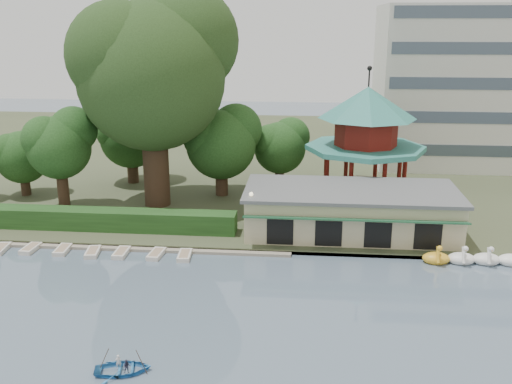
# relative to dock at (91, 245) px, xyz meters

# --- Properties ---
(ground_plane) EXTENTS (220.00, 220.00, 0.00)m
(ground_plane) POSITION_rel_dock_xyz_m (12.00, -17.20, -0.12)
(ground_plane) COLOR slate
(ground_plane) RESTS_ON ground
(shore) EXTENTS (220.00, 70.00, 0.40)m
(shore) POSITION_rel_dock_xyz_m (12.00, 34.80, 0.08)
(shore) COLOR #424930
(shore) RESTS_ON ground
(embankment) EXTENTS (220.00, 0.60, 0.30)m
(embankment) POSITION_rel_dock_xyz_m (12.00, 0.10, 0.03)
(embankment) COLOR gray
(embankment) RESTS_ON ground
(dock) EXTENTS (34.00, 1.60, 0.24)m
(dock) POSITION_rel_dock_xyz_m (0.00, 0.00, 0.00)
(dock) COLOR gray
(dock) RESTS_ON ground
(boathouse) EXTENTS (18.60, 9.39, 3.90)m
(boathouse) POSITION_rel_dock_xyz_m (22.00, 4.77, 2.25)
(boathouse) COLOR #BEB38C
(boathouse) RESTS_ON shore
(pavilion) EXTENTS (12.40, 12.40, 13.50)m
(pavilion) POSITION_rel_dock_xyz_m (24.00, 14.80, 7.36)
(pavilion) COLOR #BEB38C
(pavilion) RESTS_ON shore
(hedge) EXTENTS (30.00, 2.00, 1.80)m
(hedge) POSITION_rel_dock_xyz_m (-3.00, 3.30, 1.18)
(hedge) COLOR #224A1C
(hedge) RESTS_ON shore
(lamp_post) EXTENTS (0.36, 0.36, 4.28)m
(lamp_post) POSITION_rel_dock_xyz_m (13.50, 1.80, 3.22)
(lamp_post) COLOR black
(lamp_post) RESTS_ON shore
(big_tree) EXTENTS (15.72, 14.65, 21.55)m
(big_tree) POSITION_rel_dock_xyz_m (3.19, 11.03, 14.23)
(big_tree) COLOR #3A281C
(big_tree) RESTS_ON shore
(small_trees) EXTENTS (39.07, 16.77, 10.08)m
(small_trees) POSITION_rel_dock_xyz_m (-0.10, 14.69, 5.99)
(small_trees) COLOR #3A281C
(small_trees) RESTS_ON shore
(moored_rowboats) EXTENTS (24.48, 2.70, 0.36)m
(moored_rowboats) POSITION_rel_dock_xyz_m (-3.25, -1.44, 0.06)
(moored_rowboats) COLOR silver
(moored_rowboats) RESTS_ON ground
(rowboat_with_passengers) EXTENTS (4.82, 3.90, 2.01)m
(rowboat_with_passengers) POSITION_rel_dock_xyz_m (8.42, -17.36, 0.32)
(rowboat_with_passengers) COLOR #2D77B7
(rowboat_with_passengers) RESTS_ON ground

